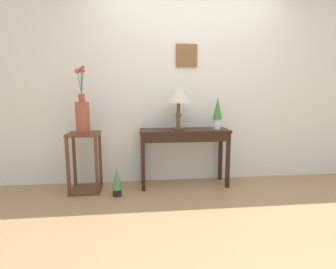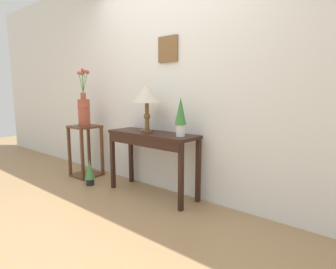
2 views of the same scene
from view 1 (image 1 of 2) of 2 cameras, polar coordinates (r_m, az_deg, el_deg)
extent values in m
cube|color=#9E7A51|center=(2.64, 9.81, -18.69)|extent=(12.00, 12.00, 0.01)
cube|color=silver|center=(3.69, 4.28, 11.82)|extent=(9.00, 0.10, 2.80)
cube|color=brown|center=(3.65, 3.99, 16.48)|extent=(0.28, 0.02, 0.29)
cube|color=#4D4F72|center=(3.64, 4.01, 16.49)|extent=(0.22, 0.01, 0.23)
cube|color=black|center=(3.44, 3.51, 0.81)|extent=(1.14, 0.37, 0.03)
cube|color=black|center=(3.28, 4.00, -0.78)|extent=(1.08, 0.03, 0.10)
cube|color=black|center=(3.31, -5.35, -6.14)|extent=(0.04, 0.04, 0.71)
cube|color=black|center=(3.50, 12.65, -5.49)|extent=(0.05, 0.04, 0.71)
cube|color=black|center=(3.61, -5.46, -4.85)|extent=(0.04, 0.04, 0.71)
cube|color=black|center=(3.78, 11.12, -4.34)|extent=(0.05, 0.04, 0.71)
cylinder|color=brown|center=(3.42, 2.20, 1.28)|extent=(0.15, 0.15, 0.02)
cylinder|color=brown|center=(3.41, 2.21, 2.81)|extent=(0.05, 0.05, 0.16)
sphere|color=brown|center=(3.40, 2.22, 4.13)|extent=(0.08, 0.08, 0.08)
cylinder|color=brown|center=(3.39, 2.23, 5.46)|extent=(0.04, 0.04, 0.16)
cone|color=beige|center=(3.39, 2.25, 8.58)|extent=(0.34, 0.34, 0.21)
cylinder|color=silver|center=(3.50, 10.44, 2.18)|extent=(0.09, 0.09, 0.13)
cone|color=#387A38|center=(3.49, 10.53, 5.54)|extent=(0.12, 0.12, 0.28)
cube|color=#56331E|center=(3.38, -17.58, 0.13)|extent=(0.37, 0.37, 0.03)
cube|color=#56331E|center=(3.55, -17.03, -11.19)|extent=(0.37, 0.37, 0.03)
cube|color=#56331E|center=(3.33, -20.58, -6.37)|extent=(0.04, 0.03, 0.68)
cube|color=#56331E|center=(3.27, -15.01, -6.40)|extent=(0.04, 0.03, 0.68)
cube|color=#56331E|center=(3.64, -19.36, -5.02)|extent=(0.04, 0.04, 0.68)
cube|color=#56331E|center=(3.58, -14.25, -5.01)|extent=(0.04, 0.04, 0.68)
cylinder|color=#9E4733|center=(3.35, -17.75, 3.49)|extent=(0.16, 0.16, 0.37)
sphere|color=#9E4733|center=(3.35, -17.81, 4.88)|extent=(0.17, 0.17, 0.17)
cylinder|color=#9E4733|center=(3.34, -17.94, 7.43)|extent=(0.07, 0.07, 0.09)
cylinder|color=#387A38|center=(3.39, -18.03, 10.62)|extent=(0.02, 0.10, 0.29)
sphere|color=#B7473D|center=(3.44, -18.08, 12.94)|extent=(0.06, 0.06, 0.06)
cylinder|color=#387A38|center=(3.30, -17.84, 10.50)|extent=(0.06, 0.09, 0.26)
sphere|color=#B7473D|center=(3.26, -17.69, 12.84)|extent=(0.05, 0.05, 0.05)
cylinder|color=#387A38|center=(3.33, -17.84, 10.89)|extent=(0.05, 0.03, 0.31)
sphere|color=#B7473D|center=(3.32, -17.69, 13.57)|extent=(0.04, 0.04, 0.04)
cylinder|color=#387A38|center=(3.36, -18.00, 10.73)|extent=(0.01, 0.05, 0.29)
sphere|color=#B7473D|center=(3.39, -18.03, 13.20)|extent=(0.05, 0.05, 0.05)
cylinder|color=#387A38|center=(3.36, -18.38, 10.49)|extent=(0.05, 0.03, 0.27)
sphere|color=#B7473D|center=(3.38, -18.78, 12.73)|extent=(0.06, 0.06, 0.06)
cylinder|color=black|center=(3.29, -10.78, -12.06)|extent=(0.10, 0.10, 0.09)
cone|color=#478442|center=(3.23, -10.87, -9.28)|extent=(0.13, 0.13, 0.25)
camera|label=2|loc=(2.96, 63.10, 3.95)|focal=29.75mm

